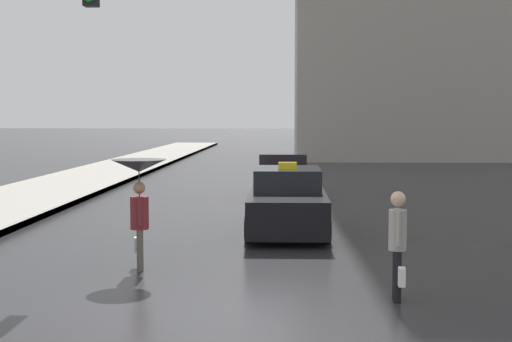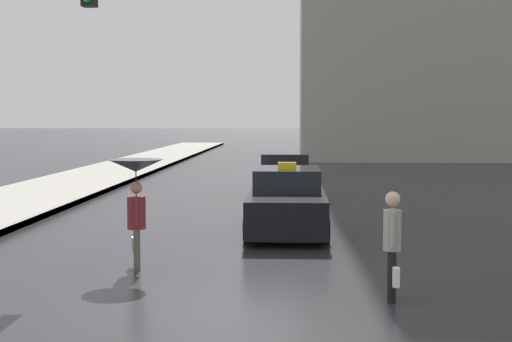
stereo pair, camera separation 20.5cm
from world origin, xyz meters
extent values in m
plane|color=#262628|center=(0.00, 0.00, 0.00)|extent=(300.00, 300.00, 0.00)
cube|color=black|center=(1.15, 7.41, 0.58)|extent=(1.80, 4.77, 0.83)
cube|color=black|center=(1.15, 7.65, 1.27)|extent=(1.58, 2.15, 0.53)
cylinder|color=black|center=(2.00, 5.93, 0.30)|extent=(0.20, 0.60, 0.60)
cylinder|color=black|center=(0.29, 5.93, 0.30)|extent=(0.20, 0.60, 0.60)
cylinder|color=black|center=(2.00, 8.89, 0.30)|extent=(0.20, 0.60, 0.60)
cylinder|color=black|center=(0.29, 8.89, 0.30)|extent=(0.20, 0.60, 0.60)
cube|color=yellow|center=(1.15, 7.41, 1.61)|extent=(0.44, 0.16, 0.16)
cube|color=maroon|center=(1.03, 14.54, 0.58)|extent=(1.80, 4.03, 0.83)
cube|color=black|center=(1.03, 14.74, 1.26)|extent=(1.58, 1.81, 0.53)
cylinder|color=black|center=(1.88, 13.29, 0.30)|extent=(0.20, 0.60, 0.60)
cylinder|color=black|center=(0.17, 13.29, 0.30)|extent=(0.20, 0.60, 0.60)
cylinder|color=black|center=(1.88, 15.79, 0.30)|extent=(0.20, 0.60, 0.60)
cylinder|color=black|center=(0.17, 15.79, 0.30)|extent=(0.20, 0.60, 0.60)
cylinder|color=#4C473D|center=(-1.54, 2.91, 0.38)|extent=(0.14, 0.14, 0.75)
cylinder|color=#4C473D|center=(-1.59, 3.13, 0.38)|extent=(0.14, 0.14, 0.75)
cylinder|color=maroon|center=(-1.56, 3.02, 1.05)|extent=(0.40, 0.40, 0.59)
sphere|color=#997051|center=(-1.56, 3.02, 1.51)|extent=(0.22, 0.22, 0.22)
cylinder|color=maroon|center=(-1.52, 2.82, 1.09)|extent=(0.08, 0.08, 0.51)
cylinder|color=maroon|center=(-1.61, 3.22, 1.09)|extent=(0.08, 0.08, 0.51)
cone|color=#232328|center=(-1.56, 3.02, 1.91)|extent=(1.01, 1.01, 0.23)
cylinder|color=black|center=(-1.56, 3.02, 1.58)|extent=(0.02, 0.02, 0.66)
cube|color=white|center=(-1.67, 3.29, 0.41)|extent=(0.14, 0.20, 0.28)
cylinder|color=black|center=(2.78, 1.11, 0.39)|extent=(0.13, 0.13, 0.78)
cylinder|color=black|center=(2.77, 0.89, 0.39)|extent=(0.13, 0.13, 0.78)
cylinder|color=gray|center=(2.78, 1.00, 1.09)|extent=(0.29, 0.29, 0.62)
sphere|color=#DBAD89|center=(2.78, 1.00, 1.56)|extent=(0.23, 0.23, 0.23)
cylinder|color=gray|center=(2.79, 1.18, 1.14)|extent=(0.08, 0.08, 0.52)
cylinder|color=gray|center=(2.76, 0.83, 1.14)|extent=(0.08, 0.08, 0.52)
cube|color=white|center=(2.81, 0.74, 0.43)|extent=(0.11, 0.19, 0.28)
camera|label=1|loc=(1.06, -9.71, 2.81)|focal=50.00mm
camera|label=2|loc=(1.26, -9.70, 2.81)|focal=50.00mm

